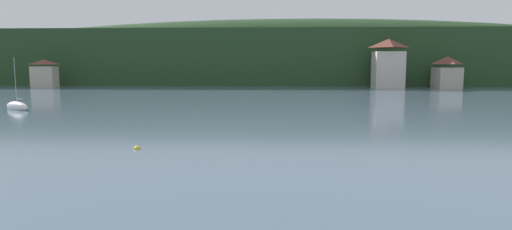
{
  "coord_description": "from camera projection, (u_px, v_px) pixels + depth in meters",
  "views": [
    {
      "loc": [
        1.21,
        24.31,
        5.6
      ],
      "look_at": [
        0.0,
        49.29,
        2.53
      ],
      "focal_mm": 30.1,
      "sensor_mm": 36.0,
      "label": 1
    }
  ],
  "objects": [
    {
      "name": "sailboat_far_8",
      "position": [
        17.0,
        107.0,
        51.45
      ],
      "size": [
        4.57,
        3.67,
        6.57
      ],
      "rotation": [
        0.0,
        0.0,
        2.54
      ],
      "color": "white",
      "rests_on": "ground_plane"
    },
    {
      "name": "wooded_hillside",
      "position": [
        287.0,
        62.0,
        127.79
      ],
      "size": [
        352.0,
        49.65,
        28.25
      ],
      "color": "#264223",
      "rests_on": "ground_plane"
    },
    {
      "name": "shore_building_westcentral",
      "position": [
        388.0,
        64.0,
        93.64
      ],
      "size": [
        6.47,
        5.76,
        10.7
      ],
      "color": "beige",
      "rests_on": "ground_plane"
    },
    {
      "name": "shore_building_central",
      "position": [
        447.0,
        73.0,
        93.47
      ],
      "size": [
        5.07,
        6.24,
        6.93
      ],
      "color": "#BCB29E",
      "rests_on": "ground_plane"
    },
    {
      "name": "shore_building_west",
      "position": [
        44.0,
        74.0,
        96.36
      ],
      "size": [
        5.42,
        3.2,
        6.23
      ],
      "color": "#BCB29E",
      "rests_on": "ground_plane"
    },
    {
      "name": "mooring_buoy_near",
      "position": [
        137.0,
        149.0,
        27.91
      ],
      "size": [
        0.42,
        0.42,
        0.42
      ],
      "primitive_type": "sphere",
      "color": "yellow",
      "rests_on": "ground_plane"
    }
  ]
}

